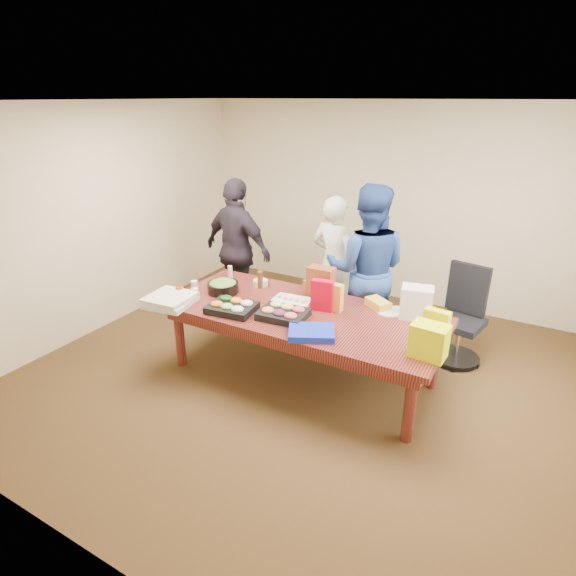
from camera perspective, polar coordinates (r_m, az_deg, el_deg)
The scene contains 36 objects.
floor at distance 5.00m, azimuth 1.68°, elevation -10.73°, with size 5.50×5.00×0.02m, color #47301E.
ceiling at distance 4.18m, azimuth 2.13°, elevation 22.20°, with size 5.50×5.00×0.02m, color white.
wall_back at distance 6.65m, azimuth 12.04°, elevation 10.06°, with size 5.50×0.04×2.70m, color beige.
wall_front at distance 2.66m, azimuth -24.38°, elevation -11.13°, with size 5.50×0.04×2.70m, color beige.
wall_left at distance 6.12m, azimuth -21.82°, elevation 7.88°, with size 0.04×5.00×2.70m, color beige.
conference_table at distance 4.80m, azimuth 1.73°, elevation -6.89°, with size 2.80×1.20×0.75m, color #4C1C0F.
office_chair at distance 5.33m, azimuth 20.49°, elevation -3.59°, with size 0.52×0.52×1.03m, color black.
person_center at distance 5.71m, azimuth 5.69°, elevation 3.02°, with size 0.61×0.40×1.67m, color white.
person_right at distance 5.20m, azimuth 9.61°, elevation 2.21°, with size 0.93×0.72×1.91m, color navy.
person_left at distance 5.99m, azimuth -6.19°, elevation 4.69°, with size 1.07×0.44×1.82m, color #282029.
veggie_tray at distance 4.65m, azimuth -6.91°, elevation -2.44°, with size 0.45×0.36×0.07m, color black.
fruit_tray at distance 4.48m, azimuth -0.58°, elevation -3.24°, with size 0.45×0.35×0.07m, color black.
sheet_cake at distance 4.71m, azimuth 0.40°, elevation -1.89°, with size 0.39×0.29×0.07m, color silver.
salad_bowl at distance 5.10m, azimuth -8.00°, elevation 0.07°, with size 0.34×0.34×0.11m, color black.
chip_bag_blue at distance 4.16m, azimuth 2.91°, elevation -5.50°, with size 0.41×0.31×0.06m, color #162BC4.
chip_bag_red at distance 4.60m, azimuth 4.25°, elevation -0.90°, with size 0.22×0.09×0.32m, color red.
chip_bag_yellow at distance 4.15m, azimuth 17.72°, elevation -4.66°, with size 0.22×0.09×0.32m, color #FFDF06.
chip_bag_orange at distance 4.62m, azimuth 5.66°, elevation -1.10°, with size 0.18×0.08×0.28m, color orange.
mayo_jar at distance 4.77m, azimuth 5.46°, elevation -1.18°, with size 0.09×0.09×0.15m, color silver.
mustard_bottle at distance 4.84m, azimuth 3.41°, elevation -0.54°, with size 0.06×0.06×0.18m, color gold.
dressing_bottle at distance 5.16m, azimuth -3.44°, elevation 1.04°, with size 0.06×0.06×0.19m, color brown.
ranch_bottle at distance 5.45m, azimuth -7.13°, elevation 1.91°, with size 0.05×0.05×0.16m, color silver.
banana_bunch at distance 4.77m, azimuth 11.02°, elevation -1.94°, with size 0.26×0.15×0.09m, color gold.
bread_loaf at distance 5.07m, azimuth 3.44°, elevation 0.16°, with size 0.28×0.12×0.11m, color #A55934.
kraft_bag at distance 4.83m, azimuth 4.06°, elevation 0.56°, with size 0.27×0.16×0.36m, color brown.
red_cup at distance 5.06m, azimuth -13.16°, elevation -0.51°, with size 0.08×0.08×0.11m, color #AB280B.
clear_cup_a at distance 5.02m, azimuth -11.37°, elevation -0.57°, with size 0.07×0.07×0.10m, color silver.
clear_cup_b at distance 5.22m, azimuth -11.43°, elevation 0.34°, with size 0.07×0.07×0.10m, color white.
pizza_box_lower at distance 4.91m, azimuth -14.21°, elevation -1.70°, with size 0.43×0.43×0.05m, color silver.
pizza_box_upper at distance 4.89m, azimuth -14.34°, elevation -1.17°, with size 0.43×0.43×0.05m, color silver.
plate_a at distance 4.72m, azimuth 13.50°, elevation -2.88°, with size 0.26×0.26×0.01m, color beige.
plate_b at distance 4.70m, azimuth 12.28°, elevation -2.90°, with size 0.23×0.23×0.01m, color white.
dip_bowl_a at distance 4.72m, azimuth 5.68°, elevation -2.05°, with size 0.15×0.15×0.06m, color beige.
dip_bowl_b at distance 5.24m, azimuth -3.39°, elevation 0.65°, with size 0.16×0.16×0.07m, color silver.
grocery_bag_white at distance 4.60m, azimuth 15.52°, elevation -1.75°, with size 0.29×0.21×0.32m, color white.
grocery_bag_yellow at distance 3.96m, azimuth 16.95°, elevation -6.25°, with size 0.29×0.20×0.29m, color #E5F804.
Camera 1 is at (1.92, -3.72, 2.74)m, focal length 28.89 mm.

